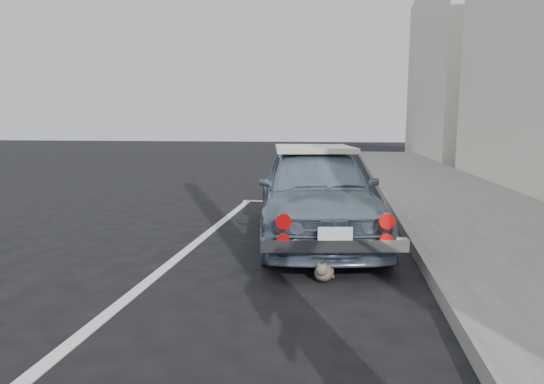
{
  "coord_description": "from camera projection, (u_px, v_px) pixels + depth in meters",
  "views": [
    {
      "loc": [
        0.95,
        -2.4,
        1.52
      ],
      "look_at": [
        0.16,
        2.78,
        0.75
      ],
      "focal_mm": 30.0,
      "sensor_mm": 36.0,
      "label": 1
    }
  ],
  "objects": [
    {
      "name": "retro_coupe",
      "position": [
        315.0,
        191.0,
        6.12
      ],
      "size": [
        2.06,
        3.91,
        1.27
      ],
      "rotation": [
        0.0,
        0.0,
        0.16
      ],
      "color": "slate",
      "rests_on": "ground"
    },
    {
      "name": "pline_side",
      "position": [
        193.0,
        246.0,
        5.78
      ],
      "size": [
        0.12,
        7.0,
        0.01
      ],
      "primitive_type": "cube",
      "color": "silver",
      "rests_on": "ground"
    },
    {
      "name": "ground",
      "position": [
        176.0,
        382.0,
        2.71
      ],
      "size": [
        80.0,
        80.0,
        0.0
      ],
      "primitive_type": "plane",
      "color": "black",
      "rests_on": "ground"
    },
    {
      "name": "cat",
      "position": [
        324.0,
        271.0,
        4.46
      ],
      "size": [
        0.23,
        0.42,
        0.23
      ],
      "rotation": [
        0.0,
        0.0,
        -0.14
      ],
      "color": "#746958",
      "rests_on": "ground"
    },
    {
      "name": "pline_front",
      "position": [
        318.0,
        203.0,
        8.99
      ],
      "size": [
        3.0,
        0.12,
        0.01
      ],
      "primitive_type": "cube",
      "color": "silver",
      "rests_on": "ground"
    },
    {
      "name": "building_far",
      "position": [
        463.0,
        70.0,
        20.74
      ],
      "size": [
        3.5,
        10.0,
        8.0
      ],
      "primitive_type": "cube",
      "color": "beige",
      "rests_on": "ground"
    }
  ]
}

